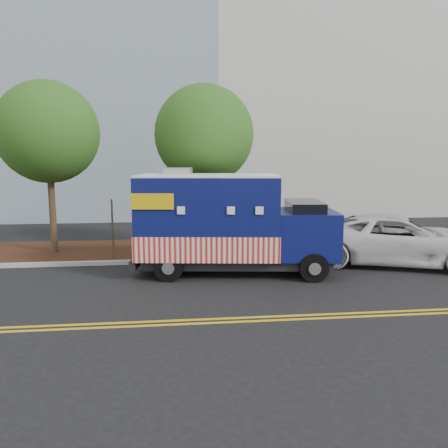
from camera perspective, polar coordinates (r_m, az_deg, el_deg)
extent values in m
plane|color=black|center=(15.10, -3.65, -6.29)|extent=(120.00, 120.00, 0.00)
cube|color=#9E9E99|center=(16.44, -3.90, -4.77)|extent=(120.00, 0.18, 0.15)
cube|color=black|center=(18.49, -4.20, -3.26)|extent=(120.00, 4.00, 0.15)
cube|color=gold|center=(10.87, -2.45, -12.34)|extent=(120.00, 0.10, 0.01)
cube|color=gold|center=(10.64, -2.36, -12.82)|extent=(120.00, 0.10, 0.01)
cube|color=silver|center=(38.31, -2.41, 25.57)|extent=(46.00, 20.00, 30.00)
cylinder|color=#38281C|center=(18.61, -21.51, 2.05)|extent=(0.26, 0.26, 3.88)
sphere|color=#285517|center=(18.52, -22.02, 11.05)|extent=(3.93, 3.93, 3.93)
cylinder|color=#38281C|center=(18.24, -2.54, 2.42)|extent=(0.26, 0.26, 3.81)
sphere|color=#285517|center=(18.15, -2.60, 11.60)|extent=(4.04, 4.04, 4.04)
cube|color=#473828|center=(16.52, -14.33, -0.98)|extent=(0.06, 0.06, 2.40)
cube|color=black|center=(14.96, 1.72, -4.61)|extent=(6.34, 2.83, 0.31)
cube|color=#0B114F|center=(14.70, -2.09, 1.13)|extent=(4.87, 3.07, 2.62)
cube|color=red|center=(14.85, -2.07, -2.42)|extent=(4.92, 3.14, 0.82)
cube|color=white|center=(14.58, -2.12, 6.34)|extent=(4.87, 3.07, 0.07)
cube|color=#B7B7BA|center=(14.66, -6.00, 6.86)|extent=(0.98, 0.98, 0.24)
cube|color=#0B114F|center=(14.99, 10.55, -1.19)|extent=(2.25, 2.58, 1.53)
cube|color=black|center=(14.87, 10.42, 1.59)|extent=(1.35, 2.25, 0.71)
cube|color=black|center=(15.29, 14.22, -3.07)|extent=(0.36, 2.18, 0.33)
cube|color=black|center=(15.26, -10.94, -4.37)|extent=(0.50, 2.47, 0.31)
cube|color=#B7B7BA|center=(14.98, -10.98, 1.34)|extent=(0.29, 1.96, 2.08)
cube|color=#B7B7BA|center=(15.97, -0.69, 1.95)|extent=(1.96, 0.29, 1.20)
cube|color=#DCB30B|center=(13.52, -9.34, 2.92)|extent=(1.30, 0.19, 0.49)
cube|color=#DCB30B|center=(16.08, -7.73, 3.87)|extent=(1.30, 0.19, 0.49)
cylinder|color=black|center=(14.12, 11.65, -5.60)|extent=(0.95, 0.42, 0.92)
cylinder|color=black|center=(16.26, 10.18, -3.66)|extent=(0.95, 0.42, 0.92)
cylinder|color=black|center=(14.00, -7.23, -5.61)|extent=(0.95, 0.42, 0.92)
cylinder|color=black|center=(16.16, -6.14, -3.65)|extent=(0.95, 0.42, 0.92)
imported|color=silver|center=(17.30, 21.64, -1.90)|extent=(7.10, 4.92, 1.80)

